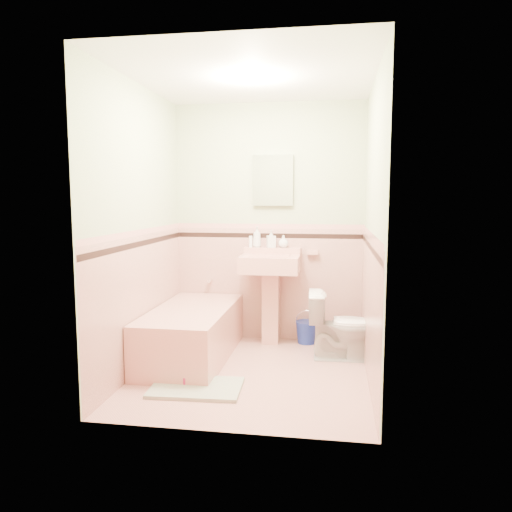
# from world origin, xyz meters

# --- Properties ---
(floor) EXTENTS (2.20, 2.20, 0.00)m
(floor) POSITION_xyz_m (0.00, 0.00, 0.00)
(floor) COLOR tan
(floor) RESTS_ON ground
(ceiling) EXTENTS (2.20, 2.20, 0.00)m
(ceiling) POSITION_xyz_m (0.00, 0.00, 2.50)
(ceiling) COLOR white
(ceiling) RESTS_ON ground
(wall_back) EXTENTS (2.50, 0.00, 2.50)m
(wall_back) POSITION_xyz_m (0.00, 1.10, 1.25)
(wall_back) COLOR beige
(wall_back) RESTS_ON ground
(wall_front) EXTENTS (2.50, 0.00, 2.50)m
(wall_front) POSITION_xyz_m (0.00, -1.10, 1.25)
(wall_front) COLOR beige
(wall_front) RESTS_ON ground
(wall_left) EXTENTS (0.00, 2.50, 2.50)m
(wall_left) POSITION_xyz_m (-1.00, 0.00, 1.25)
(wall_left) COLOR beige
(wall_left) RESTS_ON ground
(wall_right) EXTENTS (0.00, 2.50, 2.50)m
(wall_right) POSITION_xyz_m (1.00, 0.00, 1.25)
(wall_right) COLOR beige
(wall_right) RESTS_ON ground
(wainscot_back) EXTENTS (2.00, 0.00, 2.00)m
(wainscot_back) POSITION_xyz_m (0.00, 1.09, 0.60)
(wainscot_back) COLOR #D1988C
(wainscot_back) RESTS_ON ground
(wainscot_front) EXTENTS (2.00, 0.00, 2.00)m
(wainscot_front) POSITION_xyz_m (0.00, -1.09, 0.60)
(wainscot_front) COLOR #D1988C
(wainscot_front) RESTS_ON ground
(wainscot_left) EXTENTS (0.00, 2.20, 2.20)m
(wainscot_left) POSITION_xyz_m (-0.99, 0.00, 0.60)
(wainscot_left) COLOR #D1988C
(wainscot_left) RESTS_ON ground
(wainscot_right) EXTENTS (0.00, 2.20, 2.20)m
(wainscot_right) POSITION_xyz_m (0.99, 0.00, 0.60)
(wainscot_right) COLOR #D1988C
(wainscot_right) RESTS_ON ground
(accent_back) EXTENTS (2.00, 0.00, 2.00)m
(accent_back) POSITION_xyz_m (0.00, 1.08, 1.12)
(accent_back) COLOR black
(accent_back) RESTS_ON ground
(accent_front) EXTENTS (2.00, 0.00, 2.00)m
(accent_front) POSITION_xyz_m (0.00, -1.08, 1.12)
(accent_front) COLOR black
(accent_front) RESTS_ON ground
(accent_left) EXTENTS (0.00, 2.20, 2.20)m
(accent_left) POSITION_xyz_m (-0.98, 0.00, 1.12)
(accent_left) COLOR black
(accent_left) RESTS_ON ground
(accent_right) EXTENTS (0.00, 2.20, 2.20)m
(accent_right) POSITION_xyz_m (0.98, 0.00, 1.12)
(accent_right) COLOR black
(accent_right) RESTS_ON ground
(cap_back) EXTENTS (2.00, 0.00, 2.00)m
(cap_back) POSITION_xyz_m (0.00, 1.08, 1.22)
(cap_back) COLOR tan
(cap_back) RESTS_ON ground
(cap_front) EXTENTS (2.00, 0.00, 2.00)m
(cap_front) POSITION_xyz_m (0.00, -1.08, 1.22)
(cap_front) COLOR tan
(cap_front) RESTS_ON ground
(cap_left) EXTENTS (0.00, 2.20, 2.20)m
(cap_left) POSITION_xyz_m (-0.98, 0.00, 1.22)
(cap_left) COLOR tan
(cap_left) RESTS_ON ground
(cap_right) EXTENTS (0.00, 2.20, 2.20)m
(cap_right) POSITION_xyz_m (0.98, 0.00, 1.22)
(cap_right) COLOR tan
(cap_right) RESTS_ON ground
(bathtub) EXTENTS (0.70, 1.50, 0.45)m
(bathtub) POSITION_xyz_m (-0.63, 0.33, 0.23)
(bathtub) COLOR tan
(bathtub) RESTS_ON floor
(tub_faucet) EXTENTS (0.04, 0.12, 0.04)m
(tub_faucet) POSITION_xyz_m (-0.63, 1.05, 0.63)
(tub_faucet) COLOR silver
(tub_faucet) RESTS_ON wall_back
(sink) EXTENTS (0.60, 0.49, 0.94)m
(sink) POSITION_xyz_m (0.05, 0.86, 0.47)
(sink) COLOR tan
(sink) RESTS_ON floor
(sink_faucet) EXTENTS (0.02, 0.02, 0.10)m
(sink_faucet) POSITION_xyz_m (0.05, 1.00, 0.95)
(sink_faucet) COLOR silver
(sink_faucet) RESTS_ON sink
(medicine_cabinet) EXTENTS (0.42, 0.04, 0.53)m
(medicine_cabinet) POSITION_xyz_m (0.05, 1.07, 1.70)
(medicine_cabinet) COLOR white
(medicine_cabinet) RESTS_ON wall_back
(soap_dish) EXTENTS (0.12, 0.07, 0.04)m
(soap_dish) POSITION_xyz_m (0.47, 1.06, 0.95)
(soap_dish) COLOR tan
(soap_dish) RESTS_ON wall_back
(soap_bottle_left) EXTENTS (0.10, 0.10, 0.22)m
(soap_bottle_left) POSITION_xyz_m (-0.11, 1.04, 1.11)
(soap_bottle_left) COLOR #B2B2B2
(soap_bottle_left) RESTS_ON sink
(soap_bottle_mid) EXTENTS (0.11, 0.11, 0.18)m
(soap_bottle_mid) POSITION_xyz_m (0.04, 1.04, 1.09)
(soap_bottle_mid) COLOR #B2B2B2
(soap_bottle_mid) RESTS_ON sink
(soap_bottle_right) EXTENTS (0.11, 0.11, 0.13)m
(soap_bottle_right) POSITION_xyz_m (0.17, 1.04, 1.06)
(soap_bottle_right) COLOR #B2B2B2
(soap_bottle_right) RESTS_ON sink
(tube) EXTENTS (0.04, 0.04, 0.12)m
(tube) POSITION_xyz_m (-0.18, 1.04, 1.06)
(tube) COLOR white
(tube) RESTS_ON sink
(toilet) EXTENTS (0.65, 0.39, 0.65)m
(toilet) POSITION_xyz_m (0.78, 0.52, 0.32)
(toilet) COLOR white
(toilet) RESTS_ON floor
(bucket) EXTENTS (0.30, 0.30, 0.23)m
(bucket) POSITION_xyz_m (0.42, 0.98, 0.12)
(bucket) COLOR navy
(bucket) RESTS_ON floor
(bath_mat) EXTENTS (0.74, 0.51, 0.03)m
(bath_mat) POSITION_xyz_m (-0.37, -0.43, 0.01)
(bath_mat) COLOR #98A589
(bath_mat) RESTS_ON floor
(shoe) EXTENTS (0.15, 0.11, 0.05)m
(shoe) POSITION_xyz_m (-0.52, -0.37, 0.06)
(shoe) COLOR #BF1E59
(shoe) RESTS_ON bath_mat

